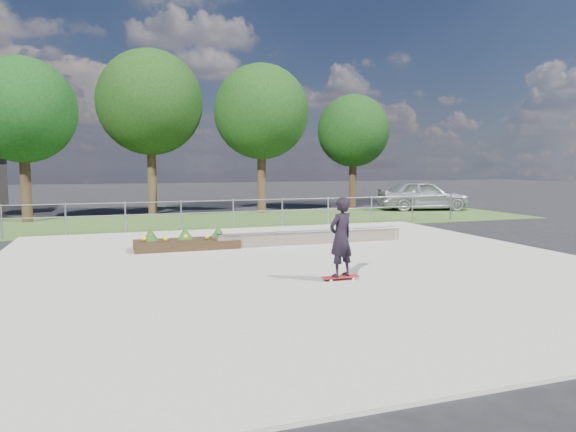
{
  "coord_description": "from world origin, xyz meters",
  "views": [
    {
      "loc": [
        -4.37,
        -11.93,
        2.52
      ],
      "look_at": [
        0.2,
        1.5,
        1.1
      ],
      "focal_mm": 32.0,
      "sensor_mm": 36.0,
      "label": 1
    }
  ],
  "objects_px": {
    "planter_bed": "(186,242)",
    "skateboarder": "(341,238)",
    "parked_car": "(423,195)",
    "grind_ledge": "(312,237)"
  },
  "relations": [
    {
      "from": "planter_bed",
      "to": "skateboarder",
      "type": "relative_size",
      "value": 1.69
    },
    {
      "from": "planter_bed",
      "to": "parked_car",
      "type": "bearing_deg",
      "value": 32.98
    },
    {
      "from": "grind_ledge",
      "to": "skateboarder",
      "type": "relative_size",
      "value": 3.37
    },
    {
      "from": "planter_bed",
      "to": "skateboarder",
      "type": "bearing_deg",
      "value": -64.49
    },
    {
      "from": "skateboarder",
      "to": "parked_car",
      "type": "bearing_deg",
      "value": 51.33
    },
    {
      "from": "grind_ledge",
      "to": "skateboarder",
      "type": "bearing_deg",
      "value": -104.56
    },
    {
      "from": "parked_car",
      "to": "grind_ledge",
      "type": "bearing_deg",
      "value": 146.62
    },
    {
      "from": "skateboarder",
      "to": "parked_car",
      "type": "distance_m",
      "value": 18.67
    },
    {
      "from": "skateboarder",
      "to": "parked_car",
      "type": "relative_size",
      "value": 0.36
    },
    {
      "from": "planter_bed",
      "to": "skateboarder",
      "type": "xyz_separation_m",
      "value": [
        2.55,
        -5.35,
        0.74
      ]
    }
  ]
}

